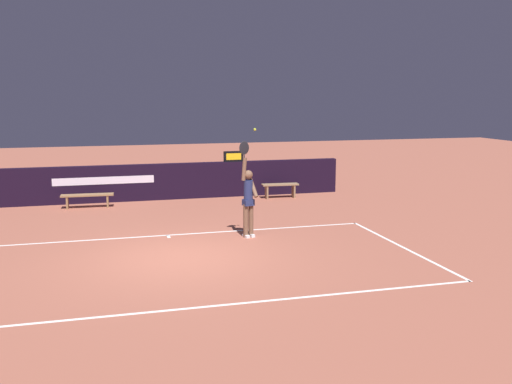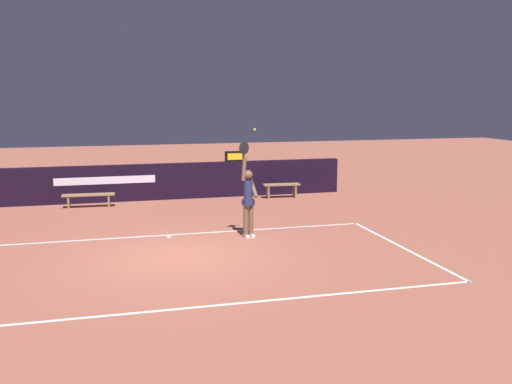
{
  "view_description": "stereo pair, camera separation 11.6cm",
  "coord_description": "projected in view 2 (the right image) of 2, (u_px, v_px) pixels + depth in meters",
  "views": [
    {
      "loc": [
        -1.58,
        -12.58,
        3.67
      ],
      "look_at": [
        2.27,
        1.64,
        1.14
      ],
      "focal_mm": 40.05,
      "sensor_mm": 36.0,
      "label": 1
    },
    {
      "loc": [
        -1.47,
        -12.61,
        3.67
      ],
      "look_at": [
        2.27,
        1.64,
        1.14
      ],
      "focal_mm": 40.05,
      "sensor_mm": 36.0,
      "label": 2
    }
  ],
  "objects": [
    {
      "name": "tennis_player",
      "position": [
        248.0,
        197.0,
        14.71
      ],
      "size": [
        0.48,
        0.41,
        2.5
      ],
      "color": "brown",
      "rests_on": "ground"
    },
    {
      "name": "ground_plane",
      "position": [
        178.0,
        257.0,
        13.01
      ],
      "size": [
        60.0,
        60.0,
        0.0
      ],
      "primitive_type": "plane",
      "color": "#9E5643"
    },
    {
      "name": "court_lines",
      "position": [
        181.0,
        263.0,
        12.55
      ],
      "size": [
        10.85,
        5.43,
        0.0
      ],
      "color": "white",
      "rests_on": "ground"
    },
    {
      "name": "back_wall",
      "position": [
        151.0,
        182.0,
        20.02
      ],
      "size": [
        13.89,
        0.29,
        1.27
      ],
      "color": "black",
      "rests_on": "ground"
    },
    {
      "name": "courtside_bench_far",
      "position": [
        281.0,
        188.0,
        20.38
      ],
      "size": [
        1.33,
        0.43,
        0.52
      ],
      "color": "#907050",
      "rests_on": "ground"
    },
    {
      "name": "tennis_ball",
      "position": [
        255.0,
        130.0,
        14.19
      ],
      "size": [
        0.07,
        0.07,
        0.07
      ],
      "color": "#CCDE2E"
    },
    {
      "name": "courtside_bench_near",
      "position": [
        89.0,
        197.0,
        18.67
      ],
      "size": [
        1.68,
        0.43,
        0.45
      ],
      "color": "olive",
      "rests_on": "ground"
    },
    {
      "name": "speed_display",
      "position": [
        235.0,
        156.0,
        20.63
      ],
      "size": [
        0.7,
        0.13,
        0.38
      ],
      "color": "black",
      "rests_on": "back_wall"
    }
  ]
}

